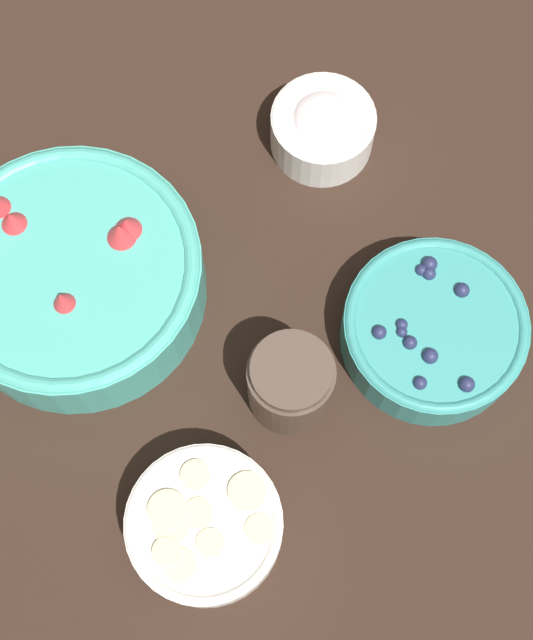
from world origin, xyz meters
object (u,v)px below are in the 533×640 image
object	(u,v)px
bowl_bananas	(205,525)
bowl_cream	(323,127)
bowl_blueberries	(434,329)
jar_chocolate	(290,384)
bowl_strawberries	(73,275)

from	to	relation	value
bowl_bananas	bowl_cream	bearing A→B (deg)	20.94
bowl_cream	bowl_blueberries	bearing A→B (deg)	-118.79
bowl_blueberries	bowl_cream	size ratio (longest dim) A/B	1.62
bowl_bananas	jar_chocolate	size ratio (longest dim) A/B	1.52
bowl_blueberries	bowl_bananas	size ratio (longest dim) A/B	1.27
bowl_bananas	jar_chocolate	world-z (taller)	jar_chocolate
bowl_bananas	bowl_cream	world-z (taller)	bowl_cream
bowl_blueberries	bowl_bananas	bearing A→B (deg)	167.14
bowl_strawberries	jar_chocolate	bearing A→B (deg)	-80.66
bowl_cream	bowl_strawberries	bearing A→B (deg)	161.47
bowl_strawberries	bowl_bananas	bearing A→B (deg)	-114.17
bowl_blueberries	jar_chocolate	world-z (taller)	jar_chocolate
bowl_strawberries	bowl_blueberries	xyz separation A→B (m)	(0.16, -0.30, -0.01)
bowl_cream	bowl_bananas	bearing A→B (deg)	-159.06
bowl_bananas	bowl_cream	size ratio (longest dim) A/B	1.28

